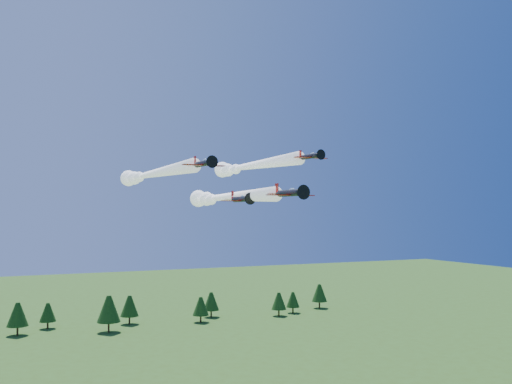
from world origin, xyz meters
name	(u,v)px	position (x,y,z in m)	size (l,w,h in m)	color
plane_lead	(225,197)	(0.09, 16.24, 42.18)	(8.25, 45.43, 3.70)	black
plane_left	(151,174)	(-11.88, 27.73, 47.18)	(8.02, 50.09, 3.70)	black
plane_right	(248,166)	(8.46, 24.05, 49.24)	(7.59, 43.02, 3.70)	black
plane_slot	(241,199)	(-0.44, 7.05, 41.57)	(7.79, 8.51, 2.76)	black
treeline	(110,309)	(-4.99, 110.55, 6.45)	(173.78, 22.03, 11.97)	#382314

